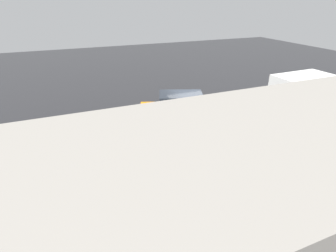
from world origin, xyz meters
name	(u,v)px	position (x,y,z in m)	size (l,w,h in m)	color
ground_plane	(194,126)	(0.00, 0.00, 0.00)	(60.00, 60.00, 0.00)	black
kerb_strip	(237,163)	(0.00, 4.20, 0.02)	(24.00, 3.20, 0.04)	gray
moving_hatchback	(177,111)	(1.09, -0.14, 1.03)	(4.25, 2.98, 2.06)	orange
delivery_truck	(293,97)	(-5.97, 1.21, 1.37)	(5.43, 2.24, 2.60)	black
fire_hydrant	(149,151)	(3.54, 2.28, 0.40)	(0.42, 0.31, 0.80)	#197A2D
pedestrian	(127,147)	(4.52, 2.07, 0.68)	(0.31, 0.56, 1.22)	#B2262D
metal_railing	(276,153)	(-1.31, 5.06, 0.74)	(10.02, 0.04, 1.05)	#B7BABF
sign_post	(137,157)	(4.67, 4.39, 1.58)	(0.07, 0.44, 2.40)	#4C4C51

